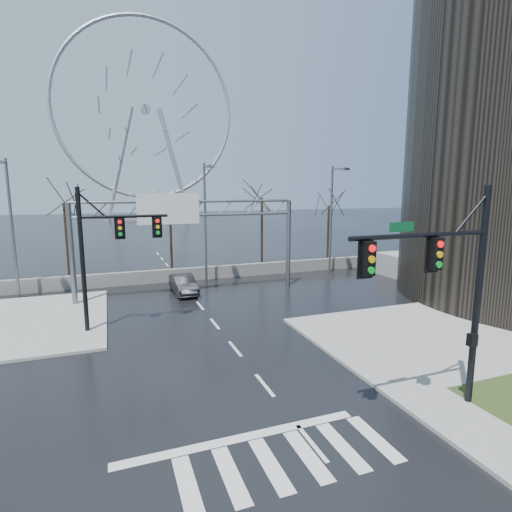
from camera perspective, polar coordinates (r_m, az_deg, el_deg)
name	(u,v)px	position (r m, az deg, el deg)	size (l,w,h in m)	color
ground	(265,385)	(17.05, 1.23, -17.95)	(260.00, 260.00, 0.00)	black
sidewalk_right_ext	(423,336)	(23.70, 22.77, -10.45)	(12.00, 10.00, 0.15)	gray
sidewalk_far	(16,323)	(27.72, -31.03, -8.21)	(10.00, 12.00, 0.15)	gray
barrier_wall	(180,275)	(35.28, -10.84, -2.64)	(52.00, 0.50, 1.10)	slate
signal_mast_near	(451,279)	(14.99, 26.06, -2.97)	(5.52, 0.41, 8.00)	black
signal_mast_far	(104,246)	(23.22, -20.89, 1.38)	(4.72, 0.41, 8.00)	black
sign_gantry	(184,227)	(29.61, -10.18, 4.15)	(16.36, 0.40, 7.60)	slate
streetlight_left	(10,218)	(32.91, -31.69, 4.64)	(0.50, 2.55, 10.00)	slate
streetlight_mid	(206,214)	(33.16, -7.16, 6.00)	(0.50, 2.55, 10.00)	slate
streetlight_right	(333,211)	(37.77, 10.96, 6.32)	(0.50, 2.55, 10.00)	slate
tree_left	(65,212)	(37.76, -25.68, 5.70)	(3.75, 3.75, 7.50)	black
tree_center	(170,218)	(39.05, -12.17, 5.33)	(3.25, 3.25, 6.50)	black
tree_right	(262,206)	(40.33, 0.84, 7.15)	(3.90, 3.90, 7.80)	black
tree_far_right	(329,212)	(44.33, 10.34, 6.17)	(3.40, 3.40, 6.80)	black
ferris_wheel	(146,117)	(111.09, -15.48, 18.61)	(45.00, 6.00, 50.91)	gray
car	(183,284)	(31.02, -10.33, -3.98)	(1.52, 4.35, 1.43)	black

